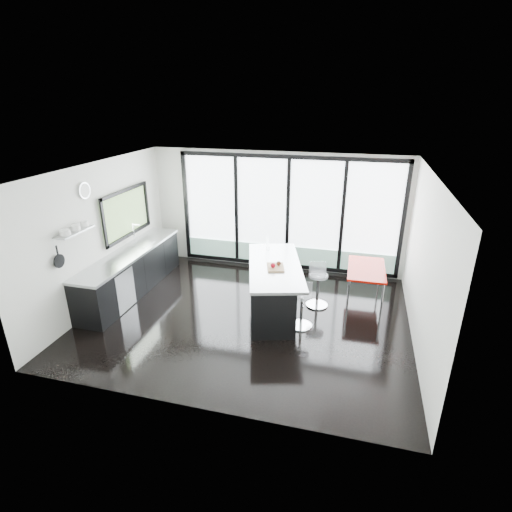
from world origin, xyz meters
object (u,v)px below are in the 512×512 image
(island, at_px, (271,287))
(bar_stool_near, at_px, (301,311))
(red_table, at_px, (365,283))
(bar_stool_far, at_px, (318,290))

(island, relative_size, bar_stool_near, 3.81)
(bar_stool_near, xyz_separation_m, red_table, (1.10, 1.42, 0.02))
(island, bearing_deg, bar_stool_near, -36.28)
(red_table, bearing_deg, bar_stool_far, -148.24)
(bar_stool_far, xyz_separation_m, red_table, (0.91, 0.56, -0.00))
(island, xyz_separation_m, red_table, (1.79, 0.91, -0.14))
(island, xyz_separation_m, bar_stool_near, (0.69, -0.51, -0.15))
(island, relative_size, red_table, 1.94)
(island, xyz_separation_m, bar_stool_far, (0.88, 0.35, -0.14))
(bar_stool_near, height_order, bar_stool_far, bar_stool_far)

